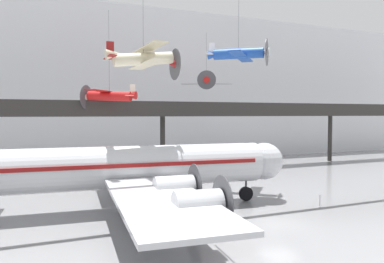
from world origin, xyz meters
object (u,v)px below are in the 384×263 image
object	(u,v)px
suspended_plane_cream_biplane	(144,59)
suspended_plane_blue_trainer	(238,54)
airliner_silver_main	(125,168)
stanchion_barrier	(320,204)
suspended_plane_red_highwing	(109,96)
suspended_plane_silver_racer	(206,82)

from	to	relation	value
suspended_plane_cream_biplane	suspended_plane_blue_trainer	bearing A→B (deg)	18.52
airliner_silver_main	suspended_plane_cream_biplane	bearing A→B (deg)	13.12
airliner_silver_main	stanchion_barrier	xyz separation A→B (m)	(15.69, -5.66, -3.25)
suspended_plane_red_highwing	airliner_silver_main	bearing A→B (deg)	121.27
airliner_silver_main	stanchion_barrier	world-z (taller)	airliner_silver_main
suspended_plane_blue_trainer	airliner_silver_main	bearing A→B (deg)	-121.68
suspended_plane_blue_trainer	suspended_plane_red_highwing	distance (m)	16.26
suspended_plane_silver_racer	airliner_silver_main	bearing A→B (deg)	-14.32
airliner_silver_main	stanchion_barrier	distance (m)	17.00
suspended_plane_red_highwing	stanchion_barrier	distance (m)	26.71
suspended_plane_blue_trainer	stanchion_barrier	xyz separation A→B (m)	(2.43, -9.90, -14.13)
airliner_silver_main	suspended_plane_cream_biplane	size ratio (longest dim) A/B	3.60
airliner_silver_main	suspended_plane_blue_trainer	size ratio (longest dim) A/B	4.51
suspended_plane_blue_trainer	stanchion_barrier	bearing A→B (deg)	-35.64
suspended_plane_red_highwing	suspended_plane_silver_racer	distance (m)	18.01
suspended_plane_silver_racer	suspended_plane_blue_trainer	bearing A→B (deg)	10.37
suspended_plane_blue_trainer	suspended_plane_silver_racer	size ratio (longest dim) A/B	0.85
suspended_plane_red_highwing	suspended_plane_cream_biplane	bearing A→B (deg)	128.05
airliner_silver_main	suspended_plane_cream_biplane	distance (m)	9.36
airliner_silver_main	suspended_plane_cream_biplane	xyz separation A→B (m)	(1.74, 0.24, 9.19)
suspended_plane_cream_biplane	suspended_plane_silver_racer	xyz separation A→B (m)	(16.07, 21.63, 0.22)
suspended_plane_cream_biplane	suspended_plane_silver_racer	distance (m)	26.95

